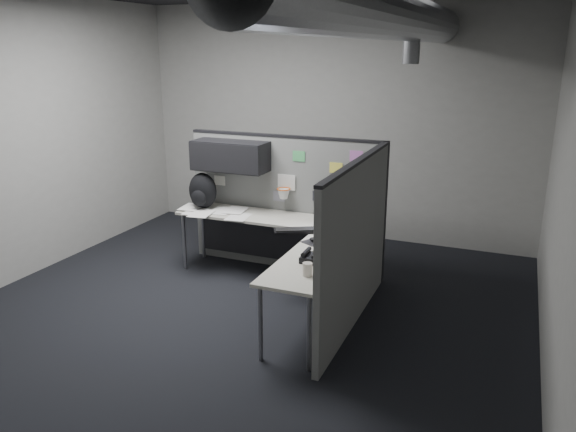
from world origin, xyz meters
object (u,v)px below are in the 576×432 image
at_px(monitor, 343,203).
at_px(backpack, 202,191).
at_px(phone, 312,257).
at_px(keyboard, 296,231).
at_px(desk, 283,236).

relative_size(monitor, backpack, 1.25).
height_order(monitor, phone, monitor).
xyz_separation_m(keyboard, phone, (0.45, -0.72, 0.02)).
relative_size(desk, monitor, 4.27).
bearing_deg(monitor, desk, -170.21).
bearing_deg(keyboard, monitor, 68.33).
bearing_deg(phone, keyboard, 130.33).
distance_m(keyboard, backpack, 1.46).
bearing_deg(desk, backpack, 166.68).
bearing_deg(keyboard, phone, -41.18).
bearing_deg(phone, backpack, 156.26).
bearing_deg(phone, monitor, 102.11).
height_order(desk, keyboard, keyboard).
relative_size(phone, backpack, 0.50).
distance_m(desk, phone, 1.09).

